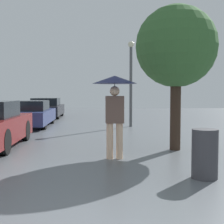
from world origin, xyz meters
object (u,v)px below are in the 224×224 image
at_px(parked_car_third, 30,114).
at_px(street_lamp, 131,76).
at_px(trash_bin, 205,154).
at_px(pedestrian, 115,95).
at_px(tree, 176,47).
at_px(parked_car_farthest, 47,108).

distance_m(parked_car_third, street_lamp, 5.00).
bearing_deg(trash_bin, pedestrian, 129.94).
height_order(street_lamp, trash_bin, street_lamp).
distance_m(parked_car_third, tree, 8.49).
bearing_deg(street_lamp, parked_car_farthest, 129.22).
relative_size(pedestrian, parked_car_farthest, 0.44).
relative_size(parked_car_third, trash_bin, 4.88).
xyz_separation_m(tree, street_lamp, (-0.46, 6.06, -0.43)).
height_order(tree, trash_bin, tree).
distance_m(parked_car_third, parked_car_farthest, 5.42).
distance_m(tree, street_lamp, 6.09).
distance_m(parked_car_farthest, tree, 13.08).
relative_size(pedestrian, tree, 0.50).
height_order(parked_car_third, tree, tree).
bearing_deg(parked_car_farthest, pedestrian, -75.09).
bearing_deg(street_lamp, tree, -85.66).
height_order(pedestrian, trash_bin, pedestrian).
bearing_deg(parked_car_third, trash_bin, -62.15).
bearing_deg(street_lamp, pedestrian, -100.07).
xyz_separation_m(parked_car_third, trash_bin, (4.89, -9.26, -0.13)).
xyz_separation_m(pedestrian, trash_bin, (1.50, -1.79, -1.06)).
height_order(pedestrian, parked_car_third, pedestrian).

